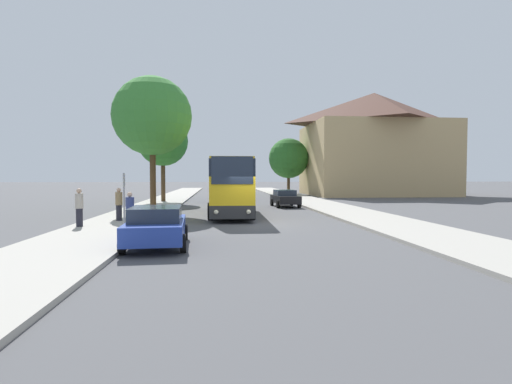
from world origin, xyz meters
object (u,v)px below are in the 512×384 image
object	(u,v)px
bus_front	(230,186)
parked_car_left_curb	(156,226)
parked_car_right_near	(285,198)
tree_left_near	(152,116)
bus_stop_sign	(124,193)
pedestrian_walking_back	(119,204)
pedestrian_waiting_near	(130,212)
tree_right_near	(289,158)
bus_middle	(224,183)
pedestrian_waiting_far	(79,207)
tree_left_far	(163,141)

from	to	relation	value
bus_front	parked_car_left_curb	size ratio (longest dim) A/B	2.53
parked_car_right_near	tree_left_near	xyz separation A→B (m)	(-9.88, -4.66, 5.83)
bus_stop_sign	bus_front	bearing A→B (deg)	52.84
bus_front	pedestrian_walking_back	bearing A→B (deg)	-143.43
bus_front	bus_stop_sign	size ratio (longest dim) A/B	4.33
parked_car_left_curb	pedestrian_waiting_near	size ratio (longest dim) A/B	2.56
bus_front	parked_car_left_curb	bearing A→B (deg)	-103.70
pedestrian_waiting_near	tree_left_near	size ratio (longest dim) A/B	0.19
tree_right_near	parked_car_left_curb	bearing A→B (deg)	-106.59
bus_middle	pedestrian_waiting_far	world-z (taller)	bus_middle
bus_front	pedestrian_waiting_far	bearing A→B (deg)	-136.80
bus_middle	bus_stop_sign	xyz separation A→B (m)	(-5.01, -22.64, -0.04)
pedestrian_waiting_near	tree_left_far	world-z (taller)	tree_left_far
bus_stop_sign	pedestrian_waiting_far	bearing A→B (deg)	175.28
tree_left_far	pedestrian_walking_back	bearing A→B (deg)	-90.34
bus_front	tree_left_near	size ratio (longest dim) A/B	1.20
tree_left_far	tree_right_near	distance (m)	21.72
pedestrian_walking_back	parked_car_left_curb	bearing A→B (deg)	111.79
bus_stop_sign	tree_left_far	distance (m)	19.41
pedestrian_waiting_far	tree_right_near	size ratio (longest dim) A/B	0.24
bus_front	parked_car_right_near	bearing A→B (deg)	53.67
bus_stop_sign	tree_right_near	xyz separation A→B (m)	(14.04, 34.85, 3.23)
tree_left_far	tree_right_near	bearing A→B (deg)	47.07
bus_front	pedestrian_waiting_near	world-z (taller)	bus_front
bus_front	pedestrian_waiting_far	xyz separation A→B (m)	(-7.32, -6.71, -0.84)
pedestrian_waiting_near	tree_right_near	xyz separation A→B (m)	(13.40, 36.57, 3.95)
pedestrian_waiting_far	tree_left_near	bearing A→B (deg)	65.46
parked_car_right_near	tree_left_near	world-z (taller)	tree_left_near
bus_stop_sign	tree_left_near	bearing A→B (deg)	90.01
bus_middle	bus_front	bearing A→B (deg)	-90.27
bus_front	parked_car_left_curb	xyz separation A→B (m)	(-3.00, -11.70, -1.14)
bus_front	bus_stop_sign	xyz separation A→B (m)	(-5.22, -6.89, -0.18)
pedestrian_waiting_far	tree_right_near	distance (m)	38.44
tree_left_far	pedestrian_waiting_far	bearing A→B (deg)	-94.12
pedestrian_walking_back	tree_left_near	xyz separation A→B (m)	(0.84, 5.91, 5.53)
pedestrian_waiting_far	pedestrian_walking_back	xyz separation A→B (m)	(1.26, 2.32, -0.02)
bus_middle	pedestrian_walking_back	xyz separation A→B (m)	(-5.86, -20.14, -0.72)
bus_front	tree_left_far	bearing A→B (deg)	116.96
parked_car_left_curb	tree_left_near	world-z (taller)	tree_left_near
parked_car_left_curb	pedestrian_waiting_far	bearing A→B (deg)	127.66
parked_car_left_curb	tree_left_far	distance (m)	24.48
bus_front	tree_left_far	distance (m)	14.02
bus_middle	pedestrian_waiting_near	xyz separation A→B (m)	(-4.38, -24.35, -0.76)
bus_front	pedestrian_waiting_near	bearing A→B (deg)	-117.37
parked_car_right_near	parked_car_left_curb	bearing A→B (deg)	63.45
bus_middle	pedestrian_waiting_far	bearing A→B (deg)	-108.58
parked_car_left_curb	tree_left_near	size ratio (longest dim) A/B	0.48
pedestrian_waiting_near	pedestrian_walking_back	xyz separation A→B (m)	(-1.48, 4.22, 0.03)
bus_stop_sign	tree_right_near	size ratio (longest dim) A/B	0.34
parked_car_left_curb	tree_left_far	xyz separation A→B (m)	(-2.97, 23.77, 5.04)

